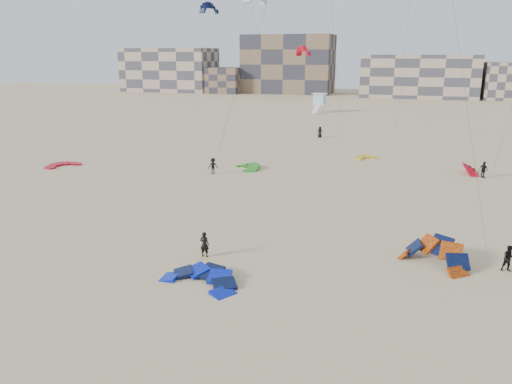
% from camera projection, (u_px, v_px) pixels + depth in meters
% --- Properties ---
extents(ground, '(320.00, 320.00, 0.00)m').
position_uv_depth(ground, '(224.00, 269.00, 29.42)').
color(ground, tan).
rests_on(ground, ground).
extents(kite_ground_blue, '(5.27, 5.44, 1.97)m').
position_uv_depth(kite_ground_blue, '(201.00, 282.00, 27.70)').
color(kite_ground_blue, '#0E1FD5').
rests_on(kite_ground_blue, ground).
extents(kite_ground_orange, '(5.97, 5.97, 4.31)m').
position_uv_depth(kite_ground_orange, '(433.00, 264.00, 30.06)').
color(kite_ground_orange, '#EF530A').
rests_on(kite_ground_orange, ground).
extents(kite_ground_red, '(5.15, 5.08, 0.64)m').
position_uv_depth(kite_ground_red, '(63.00, 166.00, 56.37)').
color(kite_ground_red, '#BB0709').
rests_on(kite_ground_red, ground).
extents(kite_ground_green, '(5.38, 5.34, 1.85)m').
position_uv_depth(kite_ground_green, '(247.00, 169.00, 55.14)').
color(kite_ground_green, '#2E941B').
rests_on(kite_ground_green, ground).
extents(kite_ground_red_far, '(3.07, 2.95, 2.93)m').
position_uv_depth(kite_ground_red_far, '(470.00, 174.00, 52.79)').
color(kite_ground_red_far, '#BB0709').
rests_on(kite_ground_red_far, ground).
extents(kite_ground_yellow, '(3.80, 3.82, 0.76)m').
position_uv_depth(kite_ground_yellow, '(366.00, 159.00, 60.40)').
color(kite_ground_yellow, yellow).
rests_on(kite_ground_yellow, ground).
extents(kitesurfer_main, '(0.60, 0.40, 1.63)m').
position_uv_depth(kitesurfer_main, '(204.00, 244.00, 31.01)').
color(kitesurfer_main, black).
rests_on(kitesurfer_main, ground).
extents(kitesurfer_b, '(0.85, 0.71, 1.58)m').
position_uv_depth(kitesurfer_b, '(509.00, 259.00, 28.90)').
color(kitesurfer_b, black).
rests_on(kitesurfer_b, ground).
extents(kitesurfer_c, '(1.23, 1.16, 1.67)m').
position_uv_depth(kitesurfer_c, '(213.00, 166.00, 52.60)').
color(kitesurfer_c, black).
rests_on(kitesurfer_c, ground).
extents(kitesurfer_d, '(0.99, 0.99, 1.68)m').
position_uv_depth(kitesurfer_d, '(484.00, 170.00, 50.87)').
color(kitesurfer_d, black).
rests_on(kitesurfer_d, ground).
extents(kitesurfer_e, '(0.85, 0.58, 1.68)m').
position_uv_depth(kitesurfer_e, '(320.00, 132.00, 75.28)').
color(kitesurfer_e, black).
rests_on(kitesurfer_e, ground).
extents(kite_fly_navy, '(4.25, 5.91, 18.89)m').
position_uv_depth(kite_fly_navy, '(209.00, 9.00, 74.23)').
color(kite_fly_navy, '#091738').
rests_on(kite_fly_navy, ground).
extents(kite_fly_red, '(6.91, 4.50, 12.73)m').
position_uv_depth(kite_fly_red, '(303.00, 52.00, 85.38)').
color(kite_fly_red, '#BB0709').
rests_on(kite_fly_red, ground).
extents(lifeguard_tower_far, '(3.07, 5.62, 4.03)m').
position_uv_depth(lifeguard_tower_far, '(319.00, 103.00, 107.71)').
color(lifeguard_tower_far, white).
rests_on(lifeguard_tower_far, ground).
extents(condo_west_a, '(30.00, 15.00, 14.00)m').
position_uv_depth(condo_west_a, '(170.00, 70.00, 167.39)').
color(condo_west_a, tan).
rests_on(condo_west_a, ground).
extents(condo_west_b, '(28.00, 14.00, 18.00)m').
position_uv_depth(condo_west_b, '(288.00, 64.00, 158.79)').
color(condo_west_b, brown).
rests_on(condo_west_b, ground).
extents(condo_mid, '(32.00, 16.00, 12.00)m').
position_uv_depth(condo_mid, '(419.00, 76.00, 144.18)').
color(condo_mid, tan).
rests_on(condo_mid, ground).
extents(condo_fill_left, '(12.00, 10.00, 8.00)m').
position_uv_depth(condo_fill_left, '(223.00, 80.00, 160.49)').
color(condo_fill_left, brown).
rests_on(condo_fill_left, ground).
extents(condo_fill_right, '(10.00, 10.00, 10.00)m').
position_uv_depth(condo_fill_right, '(503.00, 81.00, 136.16)').
color(condo_fill_right, tan).
rests_on(condo_fill_right, ground).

